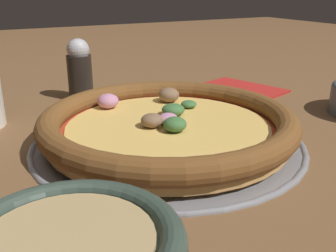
{
  "coord_description": "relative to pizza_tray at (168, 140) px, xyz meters",
  "views": [
    {
      "loc": [
        0.42,
        -0.22,
        0.2
      ],
      "look_at": [
        0.0,
        0.0,
        0.02
      ],
      "focal_mm": 42.0,
      "sensor_mm": 36.0,
      "label": 1
    }
  ],
  "objects": [
    {
      "name": "napkin",
      "position": [
        -0.17,
        0.25,
        0.0
      ],
      "size": [
        0.18,
        0.15,
        0.01
      ],
      "rotation": [
        0.0,
        0.0,
        0.29
      ],
      "color": "#B2231E",
      "rests_on": "ground_plane"
    },
    {
      "name": "ground_plane",
      "position": [
        0.0,
        0.0,
        -0.0
      ],
      "size": [
        3.0,
        3.0,
        0.0
      ],
      "primitive_type": "plane",
      "color": "brown"
    },
    {
      "name": "fork",
      "position": [
        -0.22,
        0.17,
        -0.0
      ],
      "size": [
        0.13,
        0.15,
        0.0
      ],
      "rotation": [
        0.0,
        0.0,
        10.27
      ],
      "color": "#B7B7BC",
      "rests_on": "ground_plane"
    },
    {
      "name": "pepper_shaker",
      "position": [
        -0.26,
        -0.04,
        0.05
      ],
      "size": [
        0.04,
        0.04,
        0.11
      ],
      "color": "black",
      "rests_on": "ground_plane"
    },
    {
      "name": "pizza",
      "position": [
        -0.0,
        0.0,
        0.02
      ],
      "size": [
        0.33,
        0.33,
        0.04
      ],
      "color": "tan",
      "rests_on": "pizza_tray"
    },
    {
      "name": "pizza_tray",
      "position": [
        0.0,
        0.0,
        0.0
      ],
      "size": [
        0.35,
        0.35,
        0.01
      ],
      "color": "gray",
      "rests_on": "ground_plane"
    }
  ]
}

